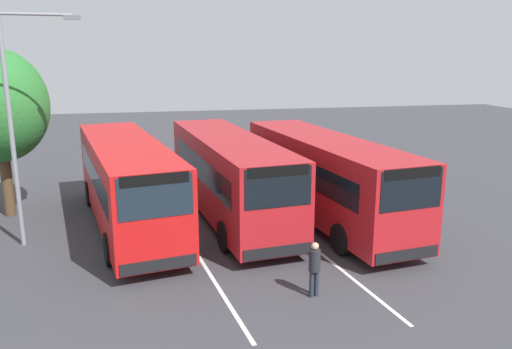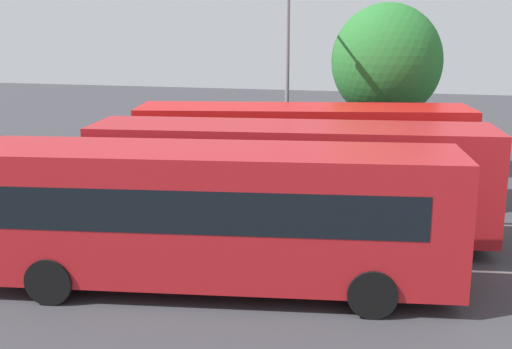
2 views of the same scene
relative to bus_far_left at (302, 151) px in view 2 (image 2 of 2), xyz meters
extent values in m
plane|color=#38383D|center=(0.42, 3.90, -1.84)|extent=(80.14, 80.14, 0.00)
cube|color=red|center=(-0.03, -0.01, 0.01)|extent=(11.26, 4.43, 2.96)
cube|color=#19232D|center=(5.33, 1.00, 0.81)|extent=(0.52, 2.14, 1.24)
cube|color=#19232D|center=(-0.25, 1.17, 0.37)|extent=(9.09, 1.78, 0.95)
cube|color=#19232D|center=(0.19, -1.18, 0.37)|extent=(9.09, 1.78, 0.95)
cube|color=black|center=(5.35, 1.01, 1.31)|extent=(0.46, 1.94, 0.32)
cube|color=black|center=(5.36, 1.01, -1.25)|extent=(0.51, 2.23, 0.36)
cylinder|color=black|center=(3.21, 1.79, -1.31)|extent=(1.10, 0.47, 1.07)
cylinder|color=black|center=(3.64, -0.50, -1.31)|extent=(1.10, 0.47, 1.07)
cylinder|color=black|center=(-3.70, 0.49, -1.31)|extent=(1.10, 0.47, 1.07)
cylinder|color=black|center=(-3.27, -1.80, -1.31)|extent=(1.10, 0.47, 1.07)
cube|color=#AD191E|center=(-0.35, 3.98, 0.01)|extent=(11.21, 3.75, 2.96)
cube|color=black|center=(5.07, 4.64, 0.81)|extent=(0.38, 2.15, 1.24)
cube|color=black|center=(-0.49, 5.17, 0.37)|extent=(9.18, 1.19, 0.95)
cube|color=black|center=(-0.21, 2.80, 0.37)|extent=(9.18, 1.19, 0.95)
cube|color=black|center=(5.09, 4.64, 1.31)|extent=(0.33, 1.95, 0.32)
cube|color=black|center=(5.10, 4.64, -1.25)|extent=(0.37, 2.24, 0.36)
cylinder|color=black|center=(3.00, 5.56, -1.31)|extent=(1.09, 0.41, 1.07)
cylinder|color=black|center=(3.28, 3.25, -1.31)|extent=(1.09, 0.41, 1.07)
cylinder|color=black|center=(-3.98, 4.71, -1.31)|extent=(1.09, 0.41, 1.07)
cylinder|color=black|center=(-3.71, 2.41, -1.31)|extent=(1.09, 0.41, 1.07)
cube|color=#AD191E|center=(0.71, 7.68, 0.01)|extent=(11.23, 3.94, 2.96)
cube|color=black|center=(0.55, 8.86, 0.37)|extent=(9.16, 1.35, 0.95)
cube|color=black|center=(0.88, 6.50, 0.37)|extent=(9.16, 1.35, 0.95)
cylinder|color=black|center=(4.04, 9.32, -1.31)|extent=(1.09, 0.42, 1.07)
cylinder|color=black|center=(4.36, 7.02, -1.31)|extent=(1.09, 0.42, 1.07)
cylinder|color=black|center=(-2.93, 8.35, -1.31)|extent=(1.09, 0.42, 1.07)
cylinder|color=black|center=(-2.61, 6.04, -1.31)|extent=(1.09, 0.42, 1.07)
cylinder|color=#232833|center=(7.08, 5.10, -1.46)|extent=(0.13, 0.13, 0.77)
cylinder|color=#232833|center=(7.04, 5.26, -1.46)|extent=(0.13, 0.13, 0.77)
cylinder|color=#232328|center=(7.06, 5.18, -0.77)|extent=(0.40, 0.40, 0.61)
sphere|color=tan|center=(7.06, 5.18, -0.36)|extent=(0.21, 0.21, 0.21)
cylinder|color=gray|center=(1.22, -3.60, 2.11)|extent=(0.16, 0.16, 7.90)
cylinder|color=#4C3823|center=(-2.47, -4.89, -0.37)|extent=(0.44, 0.44, 2.94)
ellipsoid|color=#28702D|center=(-2.47, -4.89, 2.71)|extent=(4.28, 3.85, 4.50)
cube|color=silver|center=(0.42, 1.91, -1.84)|extent=(17.41, 2.45, 0.01)
cube|color=silver|center=(0.42, 5.90, -1.84)|extent=(17.41, 2.45, 0.01)
camera|label=1|loc=(19.39, 0.92, 4.77)|focal=35.67mm
camera|label=2|loc=(-3.54, 21.35, 4.31)|focal=45.90mm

